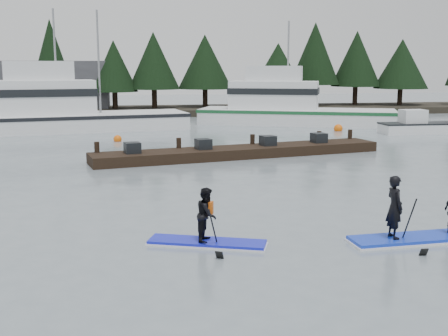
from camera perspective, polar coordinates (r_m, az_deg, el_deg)
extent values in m
plane|color=slate|center=(13.40, 4.33, -9.16)|extent=(160.00, 160.00, 0.00)
cube|color=#2D281E|center=(54.51, -6.34, 5.80)|extent=(70.00, 8.00, 0.60)
cube|color=#4C4C51|center=(57.34, -20.74, 7.63)|extent=(18.00, 6.00, 5.00)
cube|color=white|center=(41.33, -15.28, 3.84)|extent=(16.80, 7.17, 2.17)
cube|color=white|center=(41.07, -18.17, 6.83)|extent=(7.77, 4.43, 2.35)
cylinder|color=gray|center=(41.06, -16.74, 10.27)|extent=(0.14, 0.14, 7.17)
cube|color=white|center=(44.81, 7.37, 4.59)|extent=(15.64, 9.59, 2.16)
cube|color=white|center=(44.84, 5.11, 7.40)|extent=(7.47, 5.40, 2.16)
cylinder|color=gray|center=(44.67, 6.52, 10.31)|extent=(0.14, 0.14, 6.75)
cube|color=white|center=(40.65, 19.72, 3.85)|extent=(6.08, 1.89, 0.71)
cube|color=black|center=(28.13, 1.73, 1.65)|extent=(15.04, 5.13, 0.50)
sphere|color=#E95F0B|center=(40.39, 11.52, 3.70)|extent=(0.61, 0.61, 0.61)
sphere|color=#E95F0B|center=(34.64, -10.75, 2.68)|extent=(0.49, 0.49, 0.49)
cube|color=#161ED0|center=(14.35, -1.73, -7.58)|extent=(3.04, 1.70, 0.11)
imported|color=black|center=(14.14, -1.75, -4.72)|extent=(0.71, 0.80, 1.37)
cube|color=#D85712|center=(14.10, -1.75, -4.07)|extent=(0.35, 0.29, 0.32)
cylinder|color=black|center=(14.01, -0.92, -6.80)|extent=(0.46, 0.82, 1.53)
cube|color=#1536CD|center=(15.52, 19.36, -6.74)|extent=(3.82, 1.08, 0.13)
imported|color=black|center=(14.89, 16.94, -3.81)|extent=(0.42, 0.61, 1.62)
cylinder|color=black|center=(14.94, 18.10, -5.59)|extent=(0.12, 0.95, 1.62)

